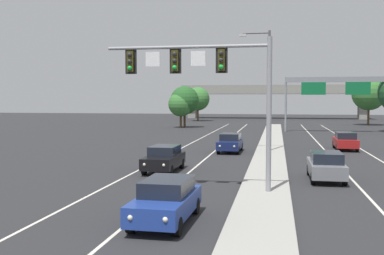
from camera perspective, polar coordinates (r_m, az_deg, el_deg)
median_island at (r=25.92m, az=9.19°, el=-6.28°), size 2.40×110.00×0.15m
lane_stripe_oncoming_center at (r=33.26m, az=1.33°, el=-4.18°), size 0.14×100.00×0.01m
lane_stripe_receding_center at (r=33.10m, az=17.66°, el=-4.39°), size 0.14×100.00×0.01m
edge_stripe_left at (r=33.94m, az=-4.19°, el=-4.04°), size 0.14×100.00×0.01m
overhead_signal_mast at (r=21.88m, az=2.20°, el=6.27°), size 7.92×0.44×7.20m
street_lamp_median at (r=38.96m, az=9.19°, el=5.44°), size 2.58×0.28×10.00m
car_oncoming_blue at (r=16.85m, az=-3.23°, el=-8.98°), size 1.90×4.50×1.58m
car_oncoming_black at (r=28.54m, az=-3.49°, el=-3.82°), size 1.87×4.49×1.58m
car_oncoming_navy at (r=38.91m, az=4.76°, el=-1.86°), size 1.88×4.49×1.58m
car_receding_grey at (r=26.45m, az=16.28°, el=-4.54°), size 1.83×4.47×1.58m
car_receding_red at (r=42.67m, az=18.47°, el=-1.55°), size 1.90×4.50×1.58m
highway_sign_gantry at (r=64.71m, az=17.36°, el=4.88°), size 13.28×0.42×7.50m
overpass_bridge at (r=106.99m, az=10.24°, el=4.19°), size 42.40×6.40×7.65m
tree_far_right_b at (r=83.92m, az=21.08°, el=3.95°), size 5.73×5.73×8.29m
tree_far_left_a at (r=71.81m, az=-1.40°, el=2.92°), size 3.92×3.92×5.67m
tree_far_left_b at (r=72.28m, az=-0.92°, el=3.37°), size 4.51×4.51×6.52m
tree_far_left_c at (r=93.72m, az=0.73°, el=3.57°), size 4.79×4.79×6.93m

